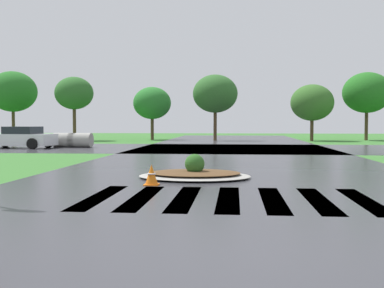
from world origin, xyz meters
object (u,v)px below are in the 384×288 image
median_island (195,174)px  drainage_pipe_stack (73,140)px  car_dark_suv (19,138)px  traffic_cone (152,175)px

median_island → drainage_pipe_stack: bearing=120.6°
median_island → drainage_pipe_stack: (-8.96, 15.17, 0.32)m
car_dark_suv → drainage_pipe_stack: 3.15m
median_island → traffic_cone: (-0.94, -1.58, 0.12)m
car_dark_suv → drainage_pipe_stack: (2.94, 1.14, -0.16)m
median_island → car_dark_suv: bearing=130.3°
median_island → traffic_cone: median_island is taller
median_island → drainage_pipe_stack: size_ratio=1.27×
car_dark_suv → traffic_cone: size_ratio=8.79×
drainage_pipe_stack → median_island: bearing=-59.4°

